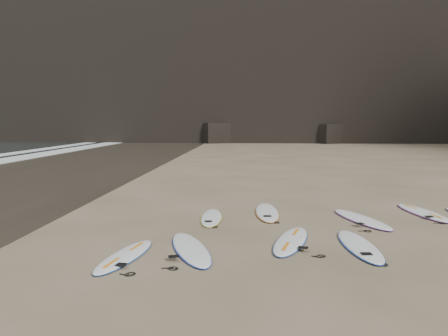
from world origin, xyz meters
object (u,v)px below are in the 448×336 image
object	(u,v)px
surfboard_3	(359,245)
surfboard_6	(267,212)
surfboard_1	(191,248)
surfboard_8	(423,212)
surfboard_7	(361,219)
surfboard_0	(125,256)
surfboard_2	(291,240)
surfboard_5	(211,217)

from	to	relation	value
surfboard_3	surfboard_6	bearing A→B (deg)	115.80
surfboard_3	surfboard_6	size ratio (longest dim) A/B	0.97
surfboard_1	surfboard_8	xyz separation A→B (m)	(6.44, 4.08, 0.00)
surfboard_1	surfboard_6	distance (m)	4.26
surfboard_3	surfboard_7	bearing A→B (deg)	71.92
surfboard_1	surfboard_7	xyz separation A→B (m)	(4.38, 3.07, 0.00)
surfboard_1	surfboard_6	world-z (taller)	surfboard_6
surfboard_0	surfboard_6	size ratio (longest dim) A/B	0.87
surfboard_6	surfboard_0	bearing A→B (deg)	-125.92
surfboard_2	surfboard_8	xyz separation A→B (m)	(4.23, 3.32, 0.00)
surfboard_0	surfboard_7	distance (m)	6.72
surfboard_7	surfboard_0	bearing A→B (deg)	-165.22
surfboard_8	surfboard_1	bearing A→B (deg)	-156.34
surfboard_7	surfboard_2	bearing A→B (deg)	-151.22
surfboard_0	surfboard_2	bearing A→B (deg)	31.08
surfboard_0	surfboard_5	xyz separation A→B (m)	(1.45, 3.64, -0.00)
surfboard_6	surfboard_7	bearing A→B (deg)	-18.44
surfboard_6	surfboard_7	xyz separation A→B (m)	(2.59, -0.80, -0.00)
surfboard_3	surfboard_0	bearing A→B (deg)	-171.58
surfboard_0	surfboard_2	distance (m)	3.73
surfboard_2	surfboard_6	size ratio (longest dim) A/B	0.95
surfboard_2	surfboard_8	distance (m)	5.37
surfboard_3	surfboard_5	distance (m)	4.38
surfboard_1	surfboard_7	distance (m)	5.35
surfboard_1	surfboard_8	bearing A→B (deg)	13.47
surfboard_0	surfboard_6	distance (m)	5.39
surfboard_1	surfboard_5	size ratio (longest dim) A/B	1.15
surfboard_0	surfboard_8	distance (m)	9.01
surfboard_3	surfboard_7	world-z (taller)	surfboard_7
surfboard_2	surfboard_5	size ratio (longest dim) A/B	1.11
surfboard_1	surfboard_7	bearing A→B (deg)	16.10
surfboard_2	surfboard_5	distance (m)	3.08
surfboard_0	surfboard_3	world-z (taller)	surfboard_3
surfboard_1	surfboard_6	bearing A→B (deg)	46.30
surfboard_3	surfboard_8	size ratio (longest dim) A/B	0.96
surfboard_6	surfboard_8	size ratio (longest dim) A/B	1.00
surfboard_0	surfboard_3	distance (m)	5.05
surfboard_2	surfboard_5	bearing A→B (deg)	146.95
surfboard_6	surfboard_8	xyz separation A→B (m)	(4.65, 0.21, 0.00)
surfboard_5	surfboard_7	xyz separation A→B (m)	(4.21, -0.00, 0.01)
surfboard_0	surfboard_8	xyz separation A→B (m)	(7.72, 4.65, 0.01)
surfboard_2	surfboard_3	size ratio (longest dim) A/B	0.98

